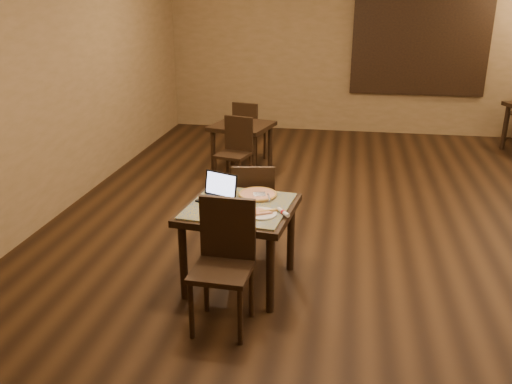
% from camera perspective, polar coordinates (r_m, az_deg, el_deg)
% --- Properties ---
extents(ground, '(10.00, 10.00, 0.00)m').
position_cam_1_polar(ground, '(5.79, 15.53, -5.99)').
color(ground, black).
rests_on(ground, ground).
extents(wall_back, '(8.00, 0.02, 3.00)m').
position_cam_1_polar(wall_back, '(10.24, 13.93, 14.29)').
color(wall_back, olive).
rests_on(wall_back, ground).
extents(wall_left, '(0.02, 10.00, 3.00)m').
position_cam_1_polar(wall_left, '(6.23, -23.01, 9.60)').
color(wall_left, olive).
rests_on(wall_left, ground).
extents(mural, '(2.34, 0.05, 1.64)m').
position_cam_1_polar(mural, '(10.24, 16.84, 14.31)').
color(mural, '#255F88').
rests_on(mural, wall_back).
extents(tiled_table, '(1.02, 1.02, 0.76)m').
position_cam_1_polar(tiled_table, '(4.72, -1.75, -2.54)').
color(tiled_table, black).
rests_on(tiled_table, ground).
extents(chair_main_near, '(0.46, 0.46, 1.02)m').
position_cam_1_polar(chair_main_near, '(4.22, -3.34, -6.78)').
color(chair_main_near, black).
rests_on(chair_main_near, ground).
extents(chair_main_far, '(0.47, 0.47, 0.95)m').
position_cam_1_polar(chair_main_far, '(5.33, -0.28, -1.23)').
color(chair_main_far, black).
rests_on(chair_main_far, ground).
extents(laptop, '(0.39, 0.37, 0.23)m').
position_cam_1_polar(laptop, '(4.80, -3.87, -0.12)').
color(laptop, black).
rests_on(laptop, tiled_table).
extents(plate, '(0.27, 0.27, 0.01)m').
position_cam_1_polar(plate, '(4.48, 0.54, -2.31)').
color(plate, white).
rests_on(plate, tiled_table).
extents(pizza_slice, '(0.27, 0.27, 0.02)m').
position_cam_1_polar(pizza_slice, '(4.47, 0.54, -2.13)').
color(pizza_slice, beige).
rests_on(pizza_slice, plate).
extents(pizza_pan, '(0.33, 0.33, 0.01)m').
position_cam_1_polar(pizza_pan, '(4.88, 0.17, -0.39)').
color(pizza_pan, silver).
rests_on(pizza_pan, tiled_table).
extents(pizza_whole, '(0.35, 0.35, 0.02)m').
position_cam_1_polar(pizza_whole, '(4.87, 0.17, -0.23)').
color(pizza_whole, beige).
rests_on(pizza_whole, pizza_pan).
extents(spatula, '(0.17, 0.28, 0.01)m').
position_cam_1_polar(spatula, '(4.85, 0.37, -0.23)').
color(spatula, silver).
rests_on(spatula, pizza_whole).
extents(napkin_roll, '(0.12, 0.15, 0.04)m').
position_cam_1_polar(napkin_roll, '(4.49, 2.89, -2.14)').
color(napkin_roll, white).
rests_on(napkin_roll, tiled_table).
extents(other_table_b, '(0.93, 0.93, 0.72)m').
position_cam_1_polar(other_table_b, '(7.76, -1.47, 6.27)').
color(other_table_b, black).
rests_on(other_table_b, ground).
extents(other_table_b_chair_near, '(0.49, 0.49, 0.94)m').
position_cam_1_polar(other_table_b_chair_near, '(7.25, -2.16, 4.66)').
color(other_table_b_chair_near, black).
rests_on(other_table_b_chair_near, ground).
extents(other_table_b_chair_far, '(0.49, 0.49, 0.94)m').
position_cam_1_polar(other_table_b_chair_far, '(8.30, -0.87, 6.71)').
color(other_table_b_chair_far, black).
rests_on(other_table_b_chair_far, ground).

